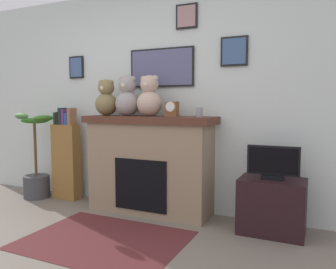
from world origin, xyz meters
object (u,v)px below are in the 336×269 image
at_px(television, 273,164).
at_px(mantel_clock, 172,109).
at_px(bookshelf, 66,158).
at_px(teddy_bear_tan, 106,99).
at_px(candle_jar, 199,112).
at_px(teddy_bear_cream, 149,98).
at_px(potted_plant, 36,172).
at_px(teddy_bear_grey, 128,98).
at_px(fireplace, 150,164).
at_px(tv_stand, 272,206).

xyz_separation_m(television, mantel_clock, (-1.08, 0.06, 0.51)).
distance_m(bookshelf, mantel_clock, 1.66).
bearing_deg(bookshelf, mantel_clock, -1.59).
xyz_separation_m(television, teddy_bear_tan, (-1.93, 0.06, 0.62)).
xyz_separation_m(candle_jar, teddy_bear_cream, (-0.59, -0.00, 0.16)).
relative_size(bookshelf, teddy_bear_cream, 2.61).
xyz_separation_m(television, teddy_bear_cream, (-1.36, 0.06, 0.63)).
distance_m(bookshelf, potted_plant, 0.47).
distance_m(candle_jar, teddy_bear_tan, 1.18).
bearing_deg(television, bookshelf, 177.78).
bearing_deg(television, candle_jar, 175.48).
bearing_deg(television, teddy_bear_grey, 177.92).
distance_m(television, candle_jar, 0.90).
height_order(fireplace, television, fireplace).
height_order(potted_plant, teddy_bear_cream, teddy_bear_cream).
relative_size(television, teddy_bear_cream, 1.06).
distance_m(potted_plant, candle_jar, 2.40).
bearing_deg(potted_plant, television, 0.41).
bearing_deg(fireplace, teddy_bear_cream, -63.68).
bearing_deg(teddy_bear_tan, fireplace, 1.83).
distance_m(teddy_bear_grey, teddy_bear_cream, 0.28).
height_order(tv_stand, teddy_bear_grey, teddy_bear_grey).
xyz_separation_m(potted_plant, teddy_bear_tan, (1.09, 0.08, 0.96)).
distance_m(mantel_clock, teddy_bear_tan, 0.86).
relative_size(potted_plant, mantel_clock, 6.91).
bearing_deg(fireplace, potted_plant, -176.56).
relative_size(fireplace, television, 3.13).
height_order(mantel_clock, teddy_bear_cream, teddy_bear_cream).
bearing_deg(mantel_clock, fireplace, 176.13).
relative_size(potted_plant, tv_stand, 1.84).
relative_size(bookshelf, potted_plant, 1.06).
height_order(candle_jar, teddy_bear_cream, teddy_bear_cream).
relative_size(tv_stand, mantel_clock, 3.75).
bearing_deg(teddy_bear_tan, tv_stand, -1.73).
bearing_deg(bookshelf, teddy_bear_grey, -2.46).
relative_size(candle_jar, teddy_bear_grey, 0.22).
relative_size(fireplace, teddy_bear_cream, 3.34).
bearing_deg(teddy_bear_tan, television, -1.77).
height_order(tv_stand, television, television).
bearing_deg(potted_plant, bookshelf, 16.65).
distance_m(fireplace, candle_jar, 0.85).
bearing_deg(candle_jar, fireplace, 178.31).
bearing_deg(tv_stand, candle_jar, 175.58).
relative_size(candle_jar, mantel_clock, 0.61).
relative_size(bookshelf, tv_stand, 1.95).
xyz_separation_m(bookshelf, tv_stand, (2.61, -0.10, -0.28)).
distance_m(fireplace, tv_stand, 1.40).
bearing_deg(candle_jar, teddy_bear_grey, -179.96).
xyz_separation_m(tv_stand, television, (-0.00, -0.00, 0.41)).
bearing_deg(candle_jar, mantel_clock, -179.71).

